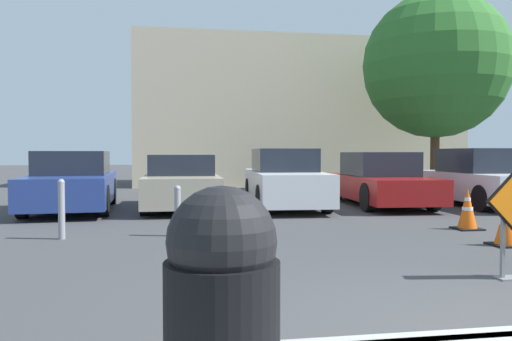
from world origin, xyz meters
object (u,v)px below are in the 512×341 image
parked_car_fifth (482,180)px  bollard_second (61,207)px  trash_bin (222,298)px  parked_car_second (182,183)px  parked_car_nearest (73,183)px  traffic_cone_second (506,224)px  parked_car_fourth (380,181)px  bollard_nearest (178,209)px  traffic_cone_third (467,209)px  parked_car_third (284,180)px

parked_car_fifth → bollard_second: parked_car_fifth is taller
trash_bin → parked_car_second: bearing=90.4°
parked_car_nearest → trash_bin: bearing=101.2°
parked_car_fifth → bollard_second: 10.78m
traffic_cone_second → bollard_second: size_ratio=0.70×
parked_car_fourth → bollard_second: bearing=33.1°
traffic_cone_second → bollard_nearest: size_ratio=0.81×
parked_car_fourth → bollard_second: (-7.43, -4.26, -0.14)m
bollard_second → parked_car_second: bearing=64.6°
traffic_cone_third → parked_car_fourth: parked_car_fourth is taller
traffic_cone_third → parked_car_third: (-2.58, 4.32, 0.34)m
parked_car_third → parked_car_fifth: 5.41m
traffic_cone_third → bollard_second: (-7.31, 0.11, 0.15)m
parked_car_fourth → traffic_cone_third: bearing=91.7°
trash_bin → bollard_second: 6.56m
traffic_cone_second → parked_car_nearest: 9.74m
traffic_cone_second → parked_car_nearest: bearing=141.5°
parked_car_third → trash_bin: parked_car_third is taller
bollard_second → parked_car_fifth: bearing=20.1°
parked_car_fifth → traffic_cone_second: bearing=60.9°
parked_car_nearest → bollard_second: parked_car_nearest is taller
parked_car_second → bollard_nearest: size_ratio=4.79×
parked_car_second → parked_car_third: size_ratio=0.89×
parked_car_fifth → bollard_second: (-10.12, -3.70, -0.18)m
parked_car_second → parked_car_fourth: size_ratio=0.89×
parked_car_nearest → parked_car_second: size_ratio=1.11×
parked_car_third → bollard_second: size_ratio=4.67×
parked_car_fourth → parked_car_fifth: size_ratio=1.11×
parked_car_nearest → parked_car_fourth: parked_car_nearest is taller
parked_car_fourth → bollard_second: size_ratio=4.71×
traffic_cone_third → bollard_nearest: bearing=178.8°
trash_bin → bollard_nearest: trash_bin is taller
traffic_cone_second → parked_car_third: parked_car_third is taller
parked_car_nearest → parked_car_second: bearing=175.5°
traffic_cone_third → bollard_second: bollard_second is taller
bollard_second → parked_car_fourth: bearing=29.8°
parked_car_nearest → parked_car_third: (5.39, -0.13, 0.02)m
traffic_cone_second → parked_car_fifth: size_ratio=0.17×
parked_car_fourth → bollard_second: 8.56m
traffic_cone_third → parked_car_nearest: (-7.97, 4.45, 0.32)m
traffic_cone_second → bollard_second: bollard_second is taller
parked_car_third → parked_car_second: bearing=1.3°
parked_car_second → bollard_second: 4.75m
parked_car_second → parked_car_fourth: bearing=-179.8°
bollard_nearest → parked_car_second: bearing=88.4°
parked_car_fifth → traffic_cone_third: bearing=54.8°
parked_car_second → traffic_cone_third: bearing=140.7°
traffic_cone_second → trash_bin: size_ratio=0.62×
parked_car_fifth → bollard_nearest: bearing=25.5°
parked_car_fourth → parked_car_fifth: parked_car_fifth is taller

